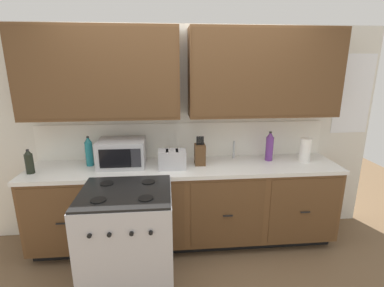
{
  "coord_description": "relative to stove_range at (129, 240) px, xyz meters",
  "views": [
    {
      "loc": [
        -0.18,
        -2.52,
        1.94
      ],
      "look_at": [
        0.07,
        0.27,
        1.17
      ],
      "focal_mm": 26.55,
      "sensor_mm": 36.0,
      "label": 1
    }
  ],
  "objects": [
    {
      "name": "ground_plane",
      "position": [
        0.54,
        0.33,
        -0.47
      ],
      "size": [
        8.09,
        8.09,
        0.0
      ],
      "primitive_type": "plane",
      "color": "brown"
    },
    {
      "name": "wall_unit",
      "position": [
        0.55,
        0.83,
        1.15
      ],
      "size": [
        4.44,
        0.4,
        2.36
      ],
      "color": "silver",
      "rests_on": "ground_plane"
    },
    {
      "name": "counter_run",
      "position": [
        0.54,
        0.63,
        0.0
      ],
      "size": [
        3.27,
        0.64,
        0.92
      ],
      "color": "black",
      "rests_on": "ground_plane"
    },
    {
      "name": "stove_range",
      "position": [
        0.0,
        0.0,
        0.0
      ],
      "size": [
        0.76,
        0.68,
        0.95
      ],
      "color": "#B7B7BC",
      "rests_on": "ground_plane"
    },
    {
      "name": "microwave",
      "position": [
        -0.12,
        0.69,
        0.59
      ],
      "size": [
        0.48,
        0.37,
        0.28
      ],
      "color": "#B7B7BC",
      "rests_on": "counter_run"
    },
    {
      "name": "toaster",
      "position": [
        0.4,
        0.57,
        0.54
      ],
      "size": [
        0.28,
        0.18,
        0.19
      ],
      "color": "#B7B7BC",
      "rests_on": "counter_run"
    },
    {
      "name": "knife_block",
      "position": [
        0.7,
        0.66,
        0.56
      ],
      "size": [
        0.11,
        0.14,
        0.31
      ],
      "color": "#52361E",
      "rests_on": "counter_run"
    },
    {
      "name": "sink_faucet",
      "position": [
        1.11,
        0.84,
        0.55
      ],
      "size": [
        0.02,
        0.02,
        0.2
      ],
      "primitive_type": "cylinder",
      "color": "#B2B5BA",
      "rests_on": "counter_run"
    },
    {
      "name": "paper_towel_roll",
      "position": [
        1.86,
        0.65,
        0.58
      ],
      "size": [
        0.12,
        0.12,
        0.26
      ],
      "primitive_type": "cylinder",
      "color": "white",
      "rests_on": "counter_run"
    },
    {
      "name": "bottle_teal",
      "position": [
        -0.46,
        0.73,
        0.6
      ],
      "size": [
        0.08,
        0.08,
        0.32
      ],
      "color": "#1E707A",
      "rests_on": "counter_run"
    },
    {
      "name": "bottle_dark",
      "position": [
        -0.99,
        0.55,
        0.57
      ],
      "size": [
        0.08,
        0.08,
        0.24
      ],
      "color": "black",
      "rests_on": "counter_run"
    },
    {
      "name": "bottle_violet",
      "position": [
        1.48,
        0.73,
        0.61
      ],
      "size": [
        0.08,
        0.08,
        0.33
      ],
      "color": "#663384",
      "rests_on": "counter_run"
    }
  ]
}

